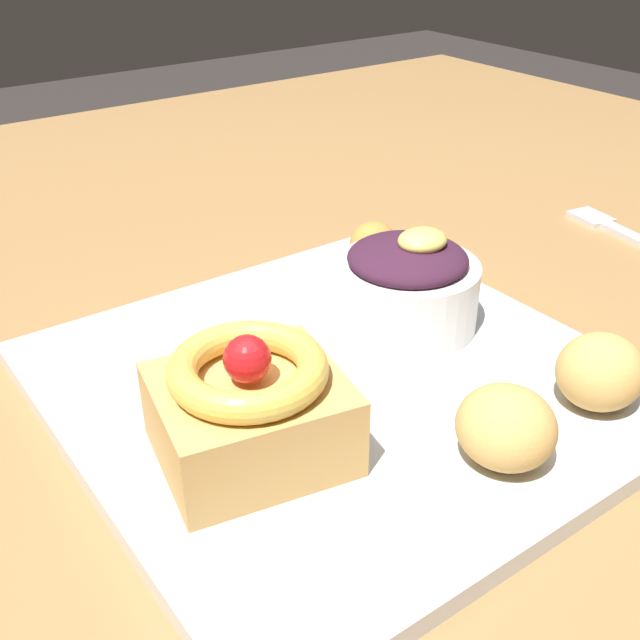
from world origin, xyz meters
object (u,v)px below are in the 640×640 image
(fork, at_px, (620,232))
(fritter_middle, at_px, (506,427))
(cake_slice, at_px, (250,407))
(fritter_back, at_px, (373,243))
(berry_ramekin, at_px, (406,285))
(fritter_front, at_px, (600,372))
(front_plate, at_px, (340,384))

(fork, bearing_deg, fritter_middle, 124.93)
(cake_slice, height_order, fritter_back, cake_slice)
(berry_ramekin, bearing_deg, fork, 4.67)
(fritter_middle, relative_size, fork, 0.39)
(fritter_front, relative_size, fritter_middle, 0.97)
(front_plate, height_order, fritter_middle, fritter_middle)
(front_plate, height_order, cake_slice, cake_slice)
(cake_slice, xyz_separation_m, fritter_back, (0.19, 0.14, -0.01))
(fritter_front, bearing_deg, fork, 32.22)
(berry_ramekin, xyz_separation_m, fritter_middle, (-0.05, -0.13, -0.01))
(berry_ramekin, bearing_deg, fritter_middle, -110.93)
(cake_slice, bearing_deg, fork, 10.35)
(cake_slice, distance_m, fritter_front, 0.19)
(fritter_back, xyz_separation_m, fork, (0.22, -0.06, -0.03))
(cake_slice, bearing_deg, fritter_middle, -37.92)
(fritter_front, bearing_deg, front_plate, 133.31)
(front_plate, distance_m, fritter_middle, 0.11)
(fork, bearing_deg, cake_slice, 109.43)
(fritter_back, height_order, fork, fritter_back)
(cake_slice, relative_size, fritter_middle, 2.07)
(front_plate, distance_m, fork, 0.33)
(fritter_back, bearing_deg, fork, -15.68)
(front_plate, bearing_deg, berry_ramekin, 18.91)
(berry_ramekin, distance_m, fritter_front, 0.13)
(fritter_middle, xyz_separation_m, fork, (0.31, 0.15, -0.03))
(berry_ramekin, relative_size, fork, 0.73)
(fork, bearing_deg, berry_ramekin, 103.75)
(fritter_front, xyz_separation_m, fritter_middle, (-0.08, -0.00, -0.00))
(cake_slice, height_order, fritter_front, cake_slice)
(fritter_middle, distance_m, fork, 0.35)
(fritter_front, relative_size, fritter_back, 1.33)
(fritter_middle, relative_size, fritter_back, 1.38)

